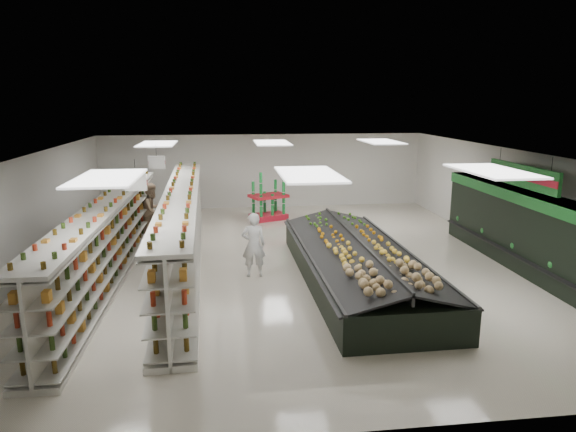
{
  "coord_description": "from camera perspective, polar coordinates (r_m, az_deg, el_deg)",
  "views": [
    {
      "loc": [
        -1.73,
        -14.31,
        4.66
      ],
      "look_at": [
        0.1,
        0.22,
        1.33
      ],
      "focal_mm": 32.0,
      "sensor_mm": 36.0,
      "label": 1
    }
  ],
  "objects": [
    {
      "name": "wall_back",
      "position": [
        22.58,
        -2.72,
        5.0
      ],
      "size": [
        14.0,
        0.02,
        3.2
      ],
      "primitive_type": "cube",
      "color": "silver",
      "rests_on": "floor"
    },
    {
      "name": "ceiling",
      "position": [
        14.48,
        -0.27,
        7.03
      ],
      "size": [
        14.0,
        16.0,
        0.02
      ],
      "primitive_type": "cube",
      "color": "white",
      "rests_on": "wall_back"
    },
    {
      "name": "wall_front",
      "position": [
        7.22,
        7.59,
        -12.37
      ],
      "size": [
        14.0,
        0.02,
        3.2
      ],
      "primitive_type": "cube",
      "color": "silver",
      "rests_on": "floor"
    },
    {
      "name": "gondola_left",
      "position": [
        14.49,
        -19.29,
        -2.86
      ],
      "size": [
        0.98,
        11.65,
        2.02
      ],
      "rotation": [
        0.0,
        0.0,
        -0.01
      ],
      "color": "silver",
      "rests_on": "floor"
    },
    {
      "name": "gondola_center",
      "position": [
        15.0,
        -11.59,
        -1.61
      ],
      "size": [
        1.33,
        12.48,
        2.16
      ],
      "rotation": [
        0.0,
        0.0,
        0.03
      ],
      "color": "silver",
      "rests_on": "floor"
    },
    {
      "name": "shopper_background",
      "position": [
        18.19,
        -14.82,
        0.6
      ],
      "size": [
        0.93,
        1.08,
        1.89
      ],
      "primitive_type": "imported",
      "rotation": [
        0.0,
        0.0,
        1.08
      ],
      "color": "#9E8861",
      "rests_on": "floor"
    },
    {
      "name": "floor",
      "position": [
        15.14,
        -0.26,
        -5.11
      ],
      "size": [
        16.0,
        16.0,
        0.0
      ],
      "primitive_type": "plane",
      "color": "beige",
      "rests_on": "ground"
    },
    {
      "name": "produce_island",
      "position": [
        13.5,
        7.7,
        -5.11
      ],
      "size": [
        2.93,
        7.86,
        1.17
      ],
      "rotation": [
        0.0,
        0.0,
        0.01
      ],
      "color": "black",
      "rests_on": "floor"
    },
    {
      "name": "wall_left",
      "position": [
        15.55,
        -26.82,
        0.07
      ],
      "size": [
        0.02,
        16.0,
        3.2
      ],
      "primitive_type": "cube",
      "color": "silver",
      "rests_on": "floor"
    },
    {
      "name": "wall_right",
      "position": [
        17.04,
        23.81,
        1.36
      ],
      "size": [
        0.02,
        16.0,
        3.2
      ],
      "primitive_type": "cube",
      "color": "silver",
      "rests_on": "floor"
    },
    {
      "name": "aisle_sign_near",
      "position": [
        12.62,
        -16.55,
        3.59
      ],
      "size": [
        0.52,
        0.06,
        0.75
      ],
      "color": "white",
      "rests_on": "ceiling"
    },
    {
      "name": "hortifruti_banner",
      "position": [
        15.22,
        24.58,
        4.06
      ],
      "size": [
        0.12,
        3.2,
        0.95
      ],
      "color": "#1B6825",
      "rests_on": "ceiling"
    },
    {
      "name": "soda_endcap",
      "position": [
        20.29,
        -2.19,
        2.02
      ],
      "size": [
        1.65,
        1.41,
        1.78
      ],
      "rotation": [
        0.0,
        0.0,
        0.4
      ],
      "color": "#AE1326",
      "rests_on": "floor"
    },
    {
      "name": "produce_wall_case",
      "position": [
        15.62,
        25.0,
        -1.05
      ],
      "size": [
        0.93,
        8.0,
        2.2
      ],
      "color": "black",
      "rests_on": "floor"
    },
    {
      "name": "aisle_sign_far",
      "position": [
        16.55,
        -14.38,
        5.79
      ],
      "size": [
        0.52,
        0.06,
        0.75
      ],
      "color": "white",
      "rests_on": "ceiling"
    },
    {
      "name": "shopper_main",
      "position": [
        13.72,
        -3.85,
        -3.22
      ],
      "size": [
        0.64,
        0.42,
        1.75
      ],
      "primitive_type": "imported",
      "rotation": [
        0.0,
        0.0,
        3.15
      ],
      "color": "white",
      "rests_on": "floor"
    }
  ]
}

